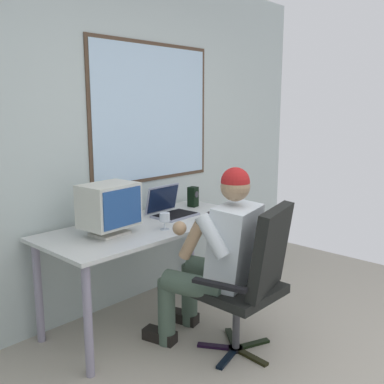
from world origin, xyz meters
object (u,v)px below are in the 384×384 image
(laptop, at_px, (169,208))
(office_chair, at_px, (253,273))
(person_seated, at_px, (217,254))
(desk_speaker, at_px, (193,197))
(cd_case, at_px, (218,212))
(desk, at_px, (151,235))
(wine_glass, at_px, (165,218))
(crt_monitor, at_px, (109,206))

(laptop, bearing_deg, office_chair, -101.23)
(person_seated, relative_size, desk_speaker, 7.16)
(desk_speaker, relative_size, cd_case, 1.21)
(desk, distance_m, wine_glass, 0.27)
(person_seated, distance_m, wine_glass, 0.47)
(desk_speaker, bearing_deg, crt_monitor, -170.77)
(wine_glass, height_order, desk_speaker, desk_speaker)
(wine_glass, xyz_separation_m, cd_case, (0.64, 0.04, -0.08))
(wine_glass, bearing_deg, cd_case, 3.56)
(office_chair, distance_m, cd_case, 0.91)
(office_chair, xyz_separation_m, person_seated, (-0.06, 0.26, 0.08))
(office_chair, relative_size, crt_monitor, 2.62)
(desk, distance_m, person_seated, 0.63)
(wine_glass, bearing_deg, crt_monitor, 151.26)
(crt_monitor, bearing_deg, cd_case, -8.49)
(desk, bearing_deg, desk_speaker, 13.65)
(laptop, relative_size, cd_case, 2.44)
(laptop, height_order, cd_case, laptop)
(office_chair, xyz_separation_m, desk_speaker, (0.55, 1.04, 0.27))
(office_chair, xyz_separation_m, cd_case, (0.51, 0.72, 0.19))
(person_seated, height_order, crt_monitor, person_seated)
(wine_glass, bearing_deg, desk, 79.57)
(laptop, bearing_deg, desk_speaker, 11.02)
(person_seated, height_order, laptop, person_seated)
(wine_glass, relative_size, desk_speaker, 0.70)
(person_seated, distance_m, cd_case, 0.75)
(wine_glass, xyz_separation_m, desk_speaker, (0.68, 0.35, 0.00))
(desk, height_order, office_chair, office_chair)
(person_seated, xyz_separation_m, wine_glass, (-0.07, 0.43, 0.19))
(laptop, bearing_deg, desk, -163.11)
(laptop, relative_size, wine_glass, 2.86)
(person_seated, height_order, cd_case, person_seated)
(person_seated, xyz_separation_m, cd_case, (0.57, 0.47, 0.11))
(desk_speaker, bearing_deg, cd_case, -96.34)
(office_chair, bearing_deg, laptop, 78.77)
(desk, height_order, crt_monitor, crt_monitor)
(person_seated, bearing_deg, desk_speaker, 52.18)
(desk_speaker, distance_m, cd_case, 0.33)
(person_seated, bearing_deg, wine_glass, 99.68)
(desk, xyz_separation_m, person_seated, (0.04, -0.62, -0.01))
(office_chair, bearing_deg, desk_speaker, 62.08)
(office_chair, xyz_separation_m, laptop, (0.19, 0.97, 0.25))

